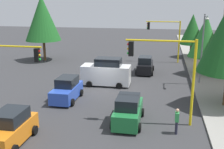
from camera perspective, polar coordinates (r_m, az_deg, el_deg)
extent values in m
plane|color=#353538|center=(25.99, -2.05, -3.46)|extent=(120.00, 120.00, 0.00)
cube|color=gray|center=(30.58, 19.71, -1.35)|extent=(80.00, 4.00, 0.15)
cone|color=silver|center=(17.59, -20.24, -13.89)|extent=(0.01, 1.10, 1.10)
cylinder|color=yellow|center=(21.22, -19.92, 5.50)|extent=(0.12, 4.50, 0.12)
cube|color=black|center=(20.43, -15.18, 3.88)|extent=(0.36, 0.32, 0.96)
sphere|color=red|center=(20.30, -14.78, 4.70)|extent=(0.18, 0.18, 0.18)
sphere|color=yellow|center=(20.35, -14.73, 3.87)|extent=(0.18, 0.18, 0.18)
sphere|color=green|center=(20.41, -14.67, 3.04)|extent=(0.18, 0.18, 0.18)
cylinder|color=yellow|center=(38.48, 13.65, 6.51)|extent=(0.18, 0.18, 5.64)
cylinder|color=yellow|center=(38.14, 10.47, 10.65)|extent=(0.12, 4.50, 0.12)
cube|color=black|center=(38.24, 7.56, 9.91)|extent=(0.36, 0.32, 0.96)
sphere|color=red|center=(38.23, 7.30, 10.37)|extent=(0.18, 0.18, 0.18)
sphere|color=yellow|center=(38.25, 7.28, 9.92)|extent=(0.18, 0.18, 0.18)
sphere|color=green|center=(38.28, 7.27, 9.47)|extent=(0.18, 0.18, 0.18)
cylinder|color=yellow|center=(18.91, 16.39, -1.88)|extent=(0.18, 0.18, 5.87)
cylinder|color=yellow|center=(18.22, 9.95, 6.87)|extent=(0.12, 4.50, 0.12)
cube|color=black|center=(18.42, 3.96, 5.32)|extent=(0.36, 0.32, 0.96)
sphere|color=red|center=(18.40, 3.41, 6.26)|extent=(0.18, 0.18, 0.18)
sphere|color=yellow|center=(18.44, 3.40, 5.34)|extent=(0.18, 0.18, 0.18)
sphere|color=green|center=(18.50, 3.39, 4.42)|extent=(0.18, 0.18, 0.18)
cylinder|color=slate|center=(28.68, 18.04, 4.78)|extent=(0.14, 0.14, 7.00)
cylinder|color=slate|center=(27.43, 18.83, 11.25)|extent=(1.80, 0.10, 0.10)
ellipsoid|color=silver|center=(26.55, 19.06, 10.80)|extent=(0.56, 0.28, 0.20)
cylinder|color=brown|center=(42.83, 15.95, 4.85)|extent=(0.36, 0.36, 2.18)
cone|color=#1E6023|center=(42.43, 16.25, 8.94)|extent=(3.49, 3.49, 4.37)
cylinder|color=brown|center=(40.18, -13.77, 4.99)|extent=(0.36, 0.36, 3.05)
cone|color=#1E6023|center=(39.69, -14.17, 11.21)|extent=(4.88, 4.88, 6.10)
cylinder|color=brown|center=(33.13, 18.26, 1.90)|extent=(0.36, 0.36, 2.29)
cone|color=#28752D|center=(32.59, 18.72, 7.44)|extent=(3.66, 3.66, 4.57)
cube|color=white|center=(27.56, -1.24, -0.01)|extent=(1.90, 4.80, 1.85)
cube|color=black|center=(27.20, -0.76, 2.63)|extent=(1.67, 2.50, 0.76)
cylinder|color=black|center=(27.17, -4.74, -2.01)|extent=(0.20, 0.60, 0.60)
cylinder|color=black|center=(29.04, -3.70, -0.86)|extent=(0.20, 0.60, 0.60)
cylinder|color=black|center=(26.56, 1.47, -2.36)|extent=(0.20, 0.60, 0.60)
cylinder|color=black|center=(28.47, 2.12, -1.17)|extent=(0.20, 0.60, 0.60)
cube|color=#1E7238|center=(19.35, 3.36, -7.96)|extent=(4.08, 1.68, 1.05)
cube|color=black|center=(18.82, 3.32, -5.66)|extent=(2.12, 1.48, 0.76)
cylinder|color=black|center=(20.77, 1.31, -7.44)|extent=(0.60, 0.20, 0.60)
cylinder|color=black|center=(20.58, 6.31, -7.75)|extent=(0.60, 0.20, 0.60)
cylinder|color=black|center=(18.49, 0.01, -10.39)|extent=(0.60, 0.20, 0.60)
cylinder|color=black|center=(18.28, 5.68, -10.79)|extent=(0.60, 0.20, 0.60)
cube|color=blue|center=(23.85, -9.30, -3.63)|extent=(4.00, 1.69, 1.05)
cube|color=black|center=(23.76, -9.23, -1.41)|extent=(2.08, 1.49, 0.76)
cylinder|color=black|center=(22.59, -8.15, -5.70)|extent=(0.60, 0.20, 0.60)
cylinder|color=black|center=(23.21, -12.41, -5.34)|extent=(0.60, 0.20, 0.60)
cylinder|color=black|center=(24.81, -6.33, -3.73)|extent=(0.60, 0.20, 0.60)
cylinder|color=black|center=(25.38, -10.25, -3.45)|extent=(0.60, 0.20, 0.60)
cube|color=black|center=(32.61, 6.84, 1.54)|extent=(4.00, 1.68, 1.05)
cube|color=black|center=(32.22, 6.86, 3.02)|extent=(2.08, 1.47, 0.76)
cylinder|color=black|center=(33.97, 5.45, 1.45)|extent=(0.60, 0.20, 0.60)
cylinder|color=black|center=(33.86, 8.48, 1.31)|extent=(0.60, 0.20, 0.60)
cylinder|color=black|center=(31.57, 5.03, 0.41)|extent=(0.60, 0.20, 0.60)
cylinder|color=black|center=(31.46, 8.29, 0.26)|extent=(0.60, 0.20, 0.60)
cube|color=orange|center=(17.79, -20.26, -11.07)|extent=(3.95, 1.77, 1.05)
cube|color=black|center=(17.58, -20.20, -8.15)|extent=(2.05, 1.56, 0.76)
cylinder|color=black|center=(18.49, -15.64, -11.00)|extent=(0.60, 0.20, 0.60)
cylinder|color=black|center=(19.36, -20.75, -10.23)|extent=(0.60, 0.20, 0.60)
cylinder|color=#262638|center=(18.28, 13.14, -10.70)|extent=(0.16, 0.16, 0.85)
cylinder|color=#262638|center=(18.46, 13.11, -10.44)|extent=(0.16, 0.16, 0.85)
cube|color=green|center=(18.07, 13.26, -8.49)|extent=(0.40, 0.24, 0.60)
sphere|color=tan|center=(17.90, 13.35, -7.20)|extent=(0.22, 0.22, 0.22)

